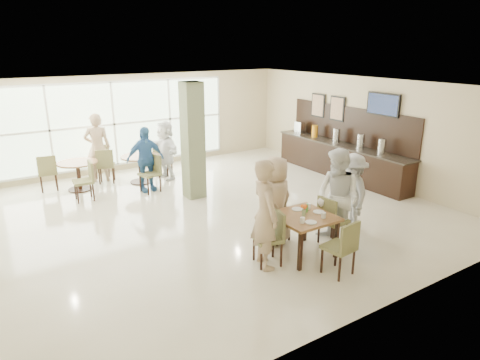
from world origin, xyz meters
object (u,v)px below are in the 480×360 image
teen_far (275,201)px  adult_a (145,159)px  teen_left (265,214)px  teen_standing (352,193)px  adult_b (165,150)px  round_table_right (140,163)px  round_table_left (78,169)px  buffet_counter (340,157)px  main_table (304,220)px  teen_right (338,198)px  adult_standing (98,148)px

teen_far → adult_a: 4.29m
teen_left → teen_standing: 2.37m
teen_standing → adult_b: adult_b is taller
round_table_right → adult_a: size_ratio=0.61×
round_table_left → buffet_counter: 7.13m
main_table → round_table_left: 6.38m
adult_a → adult_b: (0.85, 0.73, -0.02)m
round_table_right → adult_a: (-0.12, -0.76, 0.28)m
teen_right → adult_b: (-1.01, 5.59, -0.10)m
teen_right → adult_b: 5.68m
round_table_right → teen_standing: (2.47, -5.31, 0.24)m
teen_far → teen_standing: 1.69m
round_table_right → buffet_counter: size_ratio=0.22×
round_table_right → adult_b: adult_b is taller
buffet_counter → teen_far: 4.86m
adult_a → teen_standing: bearing=-60.6°
round_table_left → teen_right: teen_right is taller
teen_right → main_table: bearing=-91.6°
teen_left → teen_far: bearing=-34.5°
round_table_left → teen_far: (2.38, -5.20, 0.29)m
main_table → teen_far: (-0.12, 0.68, 0.18)m
main_table → teen_left: (-0.81, 0.04, 0.28)m
round_table_right → adult_standing: adult_standing is taller
teen_standing → adult_standing: 6.90m
main_table → teen_right: bearing=0.5°
adult_standing → teen_left: bearing=115.4°
teen_standing → adult_a: size_ratio=0.95×
buffet_counter → round_table_left: bearing=157.2°
adult_a → adult_standing: bearing=118.0°
teen_right → buffet_counter: bearing=131.5°
round_table_right → teen_far: size_ratio=0.60×
teen_standing → adult_a: adult_a is taller
adult_a → adult_standing: 1.67m
main_table → adult_b: bearing=92.0°
teen_left → adult_b: bearing=6.6°
main_table → teen_far: 0.71m
round_table_right → teen_right: bearing=-72.7°
teen_left → teen_far: teen_left is taller
main_table → buffet_counter: (4.08, 3.12, -0.11)m
adult_a → teen_left: bearing=-87.4°
teen_standing → adult_standing: adult_standing is taller
round_table_right → teen_far: 5.02m
teen_right → adult_standing: 6.86m
adult_a → adult_standing: adult_standing is taller
main_table → adult_standing: 6.60m
teen_far → adult_a: size_ratio=1.01×
teen_far → round_table_right: bearing=-88.5°
teen_standing → adult_a: 5.24m
round_table_right → main_table: bearing=-80.6°
main_table → round_table_left: same height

